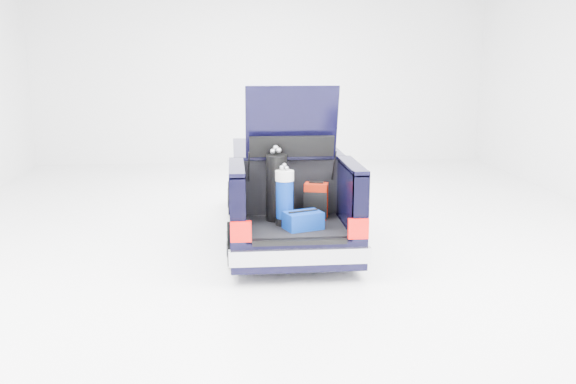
{
  "coord_description": "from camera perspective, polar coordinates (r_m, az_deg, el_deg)",
  "views": [
    {
      "loc": [
        -0.82,
        -9.43,
        2.85
      ],
      "look_at": [
        0.0,
        -0.5,
        0.84
      ],
      "focal_mm": 38.0,
      "sensor_mm": 36.0,
      "label": 1
    }
  ],
  "objects": [
    {
      "name": "car",
      "position": [
        9.82,
        -0.33,
        -0.17
      ],
      "size": [
        1.87,
        4.65,
        2.47
      ],
      "color": "black",
      "rests_on": "ground"
    },
    {
      "name": "blue_duffel",
      "position": [
        8.09,
        1.43,
        -2.66
      ],
      "size": [
        0.56,
        0.46,
        0.25
      ],
      "rotation": [
        0.0,
        0.0,
        0.34
      ],
      "color": "navy",
      "rests_on": "car"
    },
    {
      "name": "red_suitcase",
      "position": [
        8.6,
        2.65,
        -0.83
      ],
      "size": [
        0.36,
        0.29,
        0.53
      ],
      "rotation": [
        0.0,
        0.0,
        -0.28
      ],
      "color": "maroon",
      "rests_on": "car"
    },
    {
      "name": "ground",
      "position": [
        9.89,
        -0.27,
        -4.11
      ],
      "size": [
        14.0,
        14.0,
        0.0
      ],
      "primitive_type": "plane",
      "color": "white",
      "rests_on": "ground"
    },
    {
      "name": "black_golf_bag",
      "position": [
        8.43,
        -1.11,
        0.44
      ],
      "size": [
        0.36,
        0.39,
        1.04
      ],
      "rotation": [
        0.0,
        0.0,
        0.27
      ],
      "color": "black",
      "rests_on": "car"
    },
    {
      "name": "blue_golf_bag",
      "position": [
        8.23,
        -0.32,
        -0.49
      ],
      "size": [
        0.26,
        0.26,
        0.85
      ],
      "rotation": [
        0.0,
        0.0,
        0.05
      ],
      "color": "black",
      "rests_on": "car"
    }
  ]
}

